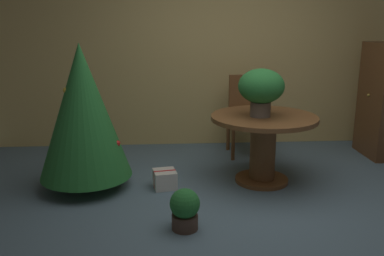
# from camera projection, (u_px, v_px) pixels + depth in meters

# --- Properties ---
(ground_plane) EXTENTS (6.60, 6.60, 0.00)m
(ground_plane) POSITION_uv_depth(u_px,v_px,m) (254.00, 211.00, 3.76)
(ground_plane) COLOR slate
(back_wall_panel) EXTENTS (6.00, 0.10, 2.60)m
(back_wall_panel) POSITION_uv_depth(u_px,v_px,m) (223.00, 47.00, 5.56)
(back_wall_panel) COLOR tan
(back_wall_panel) RESTS_ON ground_plane
(round_dining_table) EXTENTS (1.08, 1.08, 0.71)m
(round_dining_table) POSITION_uv_depth(u_px,v_px,m) (263.00, 138.00, 4.34)
(round_dining_table) COLOR brown
(round_dining_table) RESTS_ON ground_plane
(flower_vase) EXTENTS (0.46, 0.46, 0.48)m
(flower_vase) POSITION_uv_depth(u_px,v_px,m) (261.00, 88.00, 4.18)
(flower_vase) COLOR #665B51
(flower_vase) RESTS_ON round_dining_table
(wooden_chair_far) EXTENTS (0.42, 0.46, 0.98)m
(wooden_chair_far) POSITION_uv_depth(u_px,v_px,m) (245.00, 110.00, 5.28)
(wooden_chair_far) COLOR brown
(wooden_chair_far) RESTS_ON ground_plane
(holiday_tree) EXTENTS (0.90, 0.90, 1.45)m
(holiday_tree) POSITION_uv_depth(u_px,v_px,m) (83.00, 111.00, 4.09)
(holiday_tree) COLOR brown
(holiday_tree) RESTS_ON ground_plane
(gift_box_cream) EXTENTS (0.26, 0.27, 0.18)m
(gift_box_cream) POSITION_uv_depth(u_px,v_px,m) (165.00, 179.00, 4.27)
(gift_box_cream) COLOR silver
(gift_box_cream) RESTS_ON ground_plane
(potted_plant) EXTENTS (0.24, 0.24, 0.35)m
(potted_plant) POSITION_uv_depth(u_px,v_px,m) (185.00, 209.00, 3.40)
(potted_plant) COLOR #4C382D
(potted_plant) RESTS_ON ground_plane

